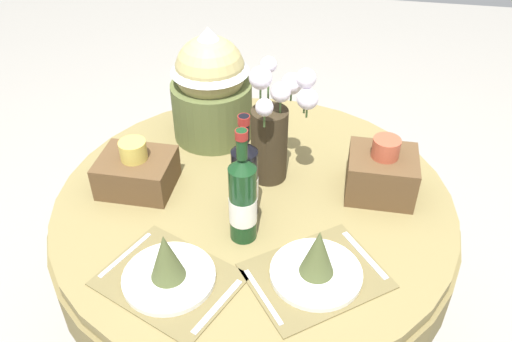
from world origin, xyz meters
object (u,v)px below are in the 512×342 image
Objects in this scene: place_setting_left at (168,268)px; gift_tub_back_left at (211,81)px; dining_table at (254,228)px; wine_bottle_left at (245,178)px; flower_vase at (274,127)px; wine_bottle_rear at (241,199)px; place_setting_right at (317,264)px; woven_basket_side_right at (382,172)px; woven_basket_side_left at (137,171)px.

gift_tub_back_left reaches higher than place_setting_left.
wine_bottle_left is at bearing -102.54° from dining_table.
place_setting_left is at bearing -112.01° from flower_vase.
wine_bottle_rear is (0.15, 0.20, 0.09)m from place_setting_left.
wine_bottle_left reaches higher than place_setting_right.
flower_vase is 0.97× the size of gift_tub_back_left.
wine_bottle_rear is at bearing 152.50° from place_setting_right.
dining_table is 3.09× the size of gift_tub_back_left.
flower_vase reaches higher than woven_basket_side_right.
dining_table is at bearing 77.46° from wine_bottle_left.
dining_table is 0.43m from place_setting_left.
place_setting_right is 2.10× the size of woven_basket_side_right.
woven_basket_side_right is (0.16, 0.38, 0.03)m from place_setting_right.
gift_tub_back_left reaches higher than wine_bottle_rear.
place_setting_right is 0.75m from gift_tub_back_left.
flower_vase is 1.75× the size of woven_basket_side_left.
wine_bottle_rear is (0.01, -0.10, 0.01)m from wine_bottle_left.
wine_bottle_rear is (-0.22, 0.11, 0.09)m from place_setting_right.
place_setting_right is at bearing -54.95° from gift_tub_back_left.
woven_basket_side_left is at bearing -115.67° from gift_tub_back_left.
woven_basket_side_right is (0.37, 0.10, 0.21)m from dining_table.
wine_bottle_rear is (-0.00, -0.17, 0.27)m from dining_table.
place_setting_right is at bearing -43.10° from wine_bottle_left.
wine_bottle_rear is at bearing 52.29° from place_setting_left.
place_setting_left is at bearing -167.48° from place_setting_right.
gift_tub_back_left is 0.64m from woven_basket_side_right.
gift_tub_back_left reaches higher than dining_table.
flower_vase is 1.10× the size of wine_bottle_rear.
wine_bottle_rear is at bearing -23.27° from woven_basket_side_left.
place_setting_right is at bearing -52.62° from dining_table.
gift_tub_back_left is (-0.05, 0.68, 0.16)m from place_setting_left.
place_setting_left and place_setting_right have the same top height.
flower_vase is 0.29m from wine_bottle_rear.
woven_basket_side_right reaches higher than dining_table.
place_setting_left is 0.54m from flower_vase.
wine_bottle_rear is at bearing -98.53° from flower_vase.
place_setting_right is at bearing -27.50° from wine_bottle_rear.
wine_bottle_rear is 0.40m from woven_basket_side_left.
wine_bottle_left reaches higher than dining_table.
place_setting_right reaches higher than dining_table.
flower_vase is at bearing 176.62° from woven_basket_side_right.
place_setting_left is 0.97× the size of place_setting_right.
place_setting_left is 0.38m from place_setting_right.
gift_tub_back_left is (-0.42, 0.60, 0.16)m from place_setting_right.
dining_table is at bearing -108.28° from flower_vase.
place_setting_right is (0.37, 0.08, 0.00)m from place_setting_left.
place_setting_right is 1.92× the size of woven_basket_side_left.
place_setting_left is at bearing -127.71° from wine_bottle_rear.
place_setting_left is 0.26m from wine_bottle_rear.
woven_basket_side_left is (-0.16, -0.33, -0.15)m from gift_tub_back_left.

